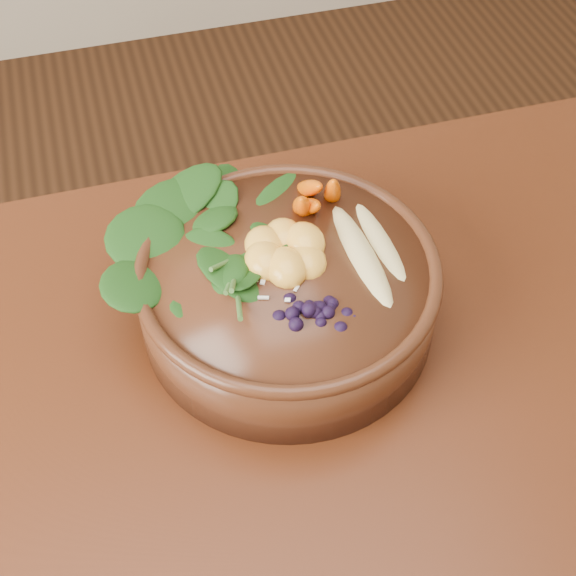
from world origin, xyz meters
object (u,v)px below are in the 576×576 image
(carrot_cluster, at_px, (319,172))
(mandarin_cluster, at_px, (285,242))
(dining_table, at_px, (262,502))
(kale_heap, at_px, (226,216))
(blueberry_pile, at_px, (309,300))
(banana_halves, at_px, (372,237))
(stoneware_bowl, at_px, (288,294))

(carrot_cluster, relative_size, mandarin_cluster, 0.87)
(dining_table, distance_m, kale_heap, 0.31)
(mandarin_cluster, relative_size, blueberry_pile, 0.69)
(kale_heap, bearing_deg, banana_halves, -24.48)
(kale_heap, relative_size, banana_halves, 1.17)
(banana_halves, bearing_deg, carrot_cluster, 113.06)
(dining_table, relative_size, carrot_cluster, 17.83)
(carrot_cluster, bearing_deg, banana_halves, -66.94)
(carrot_cluster, distance_m, mandarin_cluster, 0.09)
(stoneware_bowl, height_order, mandarin_cluster, mandarin_cluster)
(dining_table, distance_m, blueberry_pile, 0.24)
(dining_table, distance_m, carrot_cluster, 0.36)
(dining_table, relative_size, banana_halves, 8.75)
(kale_heap, bearing_deg, dining_table, -96.66)
(banana_halves, height_order, mandarin_cluster, mandarin_cluster)
(stoneware_bowl, bearing_deg, dining_table, -114.93)
(dining_table, xyz_separation_m, banana_halves, (0.17, 0.17, 0.20))
(stoneware_bowl, height_order, carrot_cluster, carrot_cluster)
(mandarin_cluster, bearing_deg, dining_table, -113.17)
(carrot_cluster, height_order, banana_halves, carrot_cluster)
(dining_table, distance_m, stoneware_bowl, 0.23)
(kale_heap, distance_m, blueberry_pile, 0.15)
(kale_heap, bearing_deg, carrot_cluster, 9.58)
(dining_table, xyz_separation_m, kale_heap, (0.03, 0.23, 0.21))
(blueberry_pile, bearing_deg, mandarin_cluster, 89.81)
(mandarin_cluster, bearing_deg, kale_heap, 137.29)
(dining_table, height_order, mandarin_cluster, mandarin_cluster)
(dining_table, bearing_deg, mandarin_cluster, 66.83)
(kale_heap, height_order, carrot_cluster, carrot_cluster)
(stoneware_bowl, relative_size, mandarin_cluster, 3.15)
(dining_table, distance_m, banana_halves, 0.31)
(kale_heap, xyz_separation_m, mandarin_cluster, (0.05, -0.05, -0.01))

